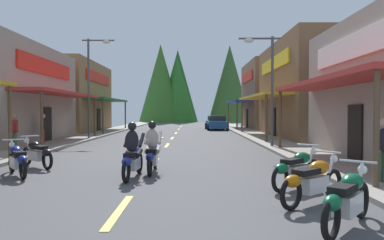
{
  "coord_description": "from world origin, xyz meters",
  "views": [
    {
      "loc": [
        1.36,
        0.17,
        1.87
      ],
      "look_at": [
        1.49,
        33.35,
        1.07
      ],
      "focal_mm": 34.66,
      "sensor_mm": 36.0,
      "label": 1
    }
  ],
  "objects_px": {
    "motorcycle_parked_right_1": "(346,198)",
    "rider_cruising_lead": "(131,155)",
    "motorcycle_parked_left_2": "(16,159)",
    "pedestrian_strolling": "(12,131)",
    "motorcycle_parked_right_3": "(295,168)",
    "streetlamp_right": "(264,75)",
    "pedestrian_by_shop": "(41,127)",
    "parked_car_curbside": "(215,123)",
    "rider_cruising_trailing": "(151,151)",
    "pedestrian_waiting": "(382,147)",
    "motorcycle_parked_left_3": "(35,153)",
    "streetlamp_left": "(92,75)",
    "motorcycle_parked_right_2": "(311,180)"
  },
  "relations": [
    {
      "from": "motorcycle_parked_right_1",
      "to": "rider_cruising_lead",
      "type": "height_order",
      "value": "rider_cruising_lead"
    },
    {
      "from": "motorcycle_parked_left_2",
      "to": "pedestrian_strolling",
      "type": "height_order",
      "value": "pedestrian_strolling"
    },
    {
      "from": "motorcycle_parked_right_3",
      "to": "streetlamp_right",
      "type": "bearing_deg",
      "value": 39.4
    },
    {
      "from": "pedestrian_by_shop",
      "to": "pedestrian_strolling",
      "type": "relative_size",
      "value": 1.0
    },
    {
      "from": "motorcycle_parked_right_3",
      "to": "pedestrian_by_shop",
      "type": "xyz_separation_m",
      "value": [
        -10.6,
        11.12,
        0.51
      ]
    },
    {
      "from": "rider_cruising_lead",
      "to": "parked_car_curbside",
      "type": "distance_m",
      "value": 27.04
    },
    {
      "from": "motorcycle_parked_right_3",
      "to": "rider_cruising_lead",
      "type": "xyz_separation_m",
      "value": [
        -4.18,
        1.34,
        0.17
      ]
    },
    {
      "from": "streetlamp_right",
      "to": "rider_cruising_lead",
      "type": "relative_size",
      "value": 2.62
    },
    {
      "from": "rider_cruising_trailing",
      "to": "pedestrian_by_shop",
      "type": "distance_m",
      "value": 11.19
    },
    {
      "from": "motorcycle_parked_right_1",
      "to": "pedestrian_waiting",
      "type": "relative_size",
      "value": 1.0
    },
    {
      "from": "streetlamp_right",
      "to": "pedestrian_by_shop",
      "type": "bearing_deg",
      "value": 173.35
    },
    {
      "from": "streetlamp_right",
      "to": "motorcycle_parked_right_3",
      "type": "xyz_separation_m",
      "value": [
        -1.17,
        -9.74,
        -3.22
      ]
    },
    {
      "from": "motorcycle_parked_left_3",
      "to": "pedestrian_strolling",
      "type": "relative_size",
      "value": 0.95
    },
    {
      "from": "streetlamp_left",
      "to": "pedestrian_waiting",
      "type": "height_order",
      "value": "streetlamp_left"
    },
    {
      "from": "motorcycle_parked_left_2",
      "to": "parked_car_curbside",
      "type": "distance_m",
      "value": 27.45
    },
    {
      "from": "motorcycle_parked_right_1",
      "to": "motorcycle_parked_right_3",
      "type": "height_order",
      "value": "same"
    },
    {
      "from": "motorcycle_parked_left_3",
      "to": "pedestrian_strolling",
      "type": "height_order",
      "value": "pedestrian_strolling"
    },
    {
      "from": "motorcycle_parked_right_1",
      "to": "motorcycle_parked_right_3",
      "type": "relative_size",
      "value": 1.06
    },
    {
      "from": "parked_car_curbside",
      "to": "pedestrian_by_shop",
      "type": "bearing_deg",
      "value": 146.29
    },
    {
      "from": "motorcycle_parked_right_2",
      "to": "pedestrian_waiting",
      "type": "height_order",
      "value": "pedestrian_waiting"
    },
    {
      "from": "motorcycle_parked_right_3",
      "to": "pedestrian_strolling",
      "type": "xyz_separation_m",
      "value": [
        -10.46,
        7.56,
        0.51
      ]
    },
    {
      "from": "streetlamp_left",
      "to": "motorcycle_parked_left_3",
      "type": "xyz_separation_m",
      "value": [
        1.34,
        -12.02,
        -3.76
      ]
    },
    {
      "from": "streetlamp_right",
      "to": "rider_cruising_trailing",
      "type": "bearing_deg",
      "value": -123.34
    },
    {
      "from": "streetlamp_left",
      "to": "motorcycle_parked_right_1",
      "type": "xyz_separation_m",
      "value": [
        8.91,
        -18.4,
        -3.76
      ]
    },
    {
      "from": "motorcycle_parked_right_3",
      "to": "rider_cruising_trailing",
      "type": "distance_m",
      "value": 4.39
    },
    {
      "from": "streetlamp_left",
      "to": "pedestrian_strolling",
      "type": "distance_m",
      "value": 8.52
    },
    {
      "from": "motorcycle_parked_right_1",
      "to": "motorcycle_parked_left_3",
      "type": "relative_size",
      "value": 1.04
    },
    {
      "from": "streetlamp_right",
      "to": "streetlamp_left",
      "type": "bearing_deg",
      "value": 151.32
    },
    {
      "from": "rider_cruising_lead",
      "to": "pedestrian_waiting",
      "type": "xyz_separation_m",
      "value": [
        6.36,
        -1.19,
        0.33
      ]
    },
    {
      "from": "motorcycle_parked_left_2",
      "to": "rider_cruising_lead",
      "type": "height_order",
      "value": "rider_cruising_lead"
    },
    {
      "from": "streetlamp_right",
      "to": "pedestrian_waiting",
      "type": "height_order",
      "value": "streetlamp_right"
    },
    {
      "from": "motorcycle_parked_right_3",
      "to": "pedestrian_by_shop",
      "type": "distance_m",
      "value": 15.37
    },
    {
      "from": "rider_cruising_trailing",
      "to": "motorcycle_parked_left_3",
      "type": "bearing_deg",
      "value": 75.89
    },
    {
      "from": "rider_cruising_lead",
      "to": "pedestrian_by_shop",
      "type": "relative_size",
      "value": 1.25
    },
    {
      "from": "motorcycle_parked_right_1",
      "to": "parked_car_curbside",
      "type": "xyz_separation_m",
      "value": [
        -0.01,
        31.17,
        0.2
      ]
    },
    {
      "from": "pedestrian_by_shop",
      "to": "pedestrian_waiting",
      "type": "xyz_separation_m",
      "value": [
        12.78,
        -10.96,
        -0.01
      ]
    },
    {
      "from": "rider_cruising_lead",
      "to": "motorcycle_parked_right_2",
      "type": "bearing_deg",
      "value": -120.69
    },
    {
      "from": "motorcycle_parked_left_3",
      "to": "rider_cruising_lead",
      "type": "bearing_deg",
      "value": -166.42
    },
    {
      "from": "motorcycle_parked_left_3",
      "to": "parked_car_curbside",
      "type": "relative_size",
      "value": 0.38
    },
    {
      "from": "streetlamp_left",
      "to": "streetlamp_right",
      "type": "relative_size",
      "value": 1.17
    },
    {
      "from": "motorcycle_parked_right_2",
      "to": "parked_car_curbside",
      "type": "distance_m",
      "value": 29.62
    },
    {
      "from": "rider_cruising_lead",
      "to": "pedestrian_strolling",
      "type": "relative_size",
      "value": 1.24
    },
    {
      "from": "rider_cruising_trailing",
      "to": "streetlamp_right",
      "type": "bearing_deg",
      "value": -33.25
    },
    {
      "from": "parked_car_curbside",
      "to": "motorcycle_parked_left_3",
      "type": "bearing_deg",
      "value": 161.13
    },
    {
      "from": "motorcycle_parked_right_3",
      "to": "pedestrian_strolling",
      "type": "distance_m",
      "value": 12.92
    },
    {
      "from": "motorcycle_parked_right_1",
      "to": "motorcycle_parked_left_2",
      "type": "height_order",
      "value": "same"
    },
    {
      "from": "streetlamp_right",
      "to": "motorcycle_parked_left_3",
      "type": "bearing_deg",
      "value": -143.78
    },
    {
      "from": "pedestrian_by_shop",
      "to": "motorcycle_parked_left_3",
      "type": "bearing_deg",
      "value": 93.31
    },
    {
      "from": "motorcycle_parked_left_2",
      "to": "motorcycle_parked_left_3",
      "type": "bearing_deg",
      "value": -32.07
    },
    {
      "from": "parked_car_curbside",
      "to": "pedestrian_strolling",
      "type": "bearing_deg",
      "value": 151.26
    }
  ]
}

